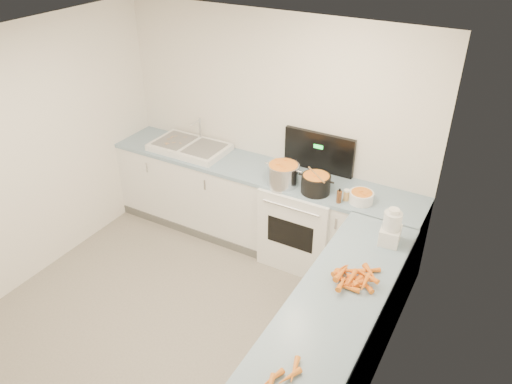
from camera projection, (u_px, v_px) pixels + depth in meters
The scene contains 19 objects.
floor at pixel (167, 338), 4.48m from camera, with size 3.50×4.00×0.00m, color gray, non-canonical shape.
ceiling at pixel (131, 63), 3.19m from camera, with size 3.50×4.00×0.00m, color white, non-canonical shape.
wall_back at pixel (273, 131), 5.33m from camera, with size 3.50×2.50×0.00m, color white, non-canonical shape.
wall_left at pixel (3, 170), 4.58m from camera, with size 4.00×2.50×0.00m, color white, non-canonical shape.
wall_right at pixel (372, 302), 3.10m from camera, with size 4.00×2.50×0.00m, color white, non-canonical shape.
counter_back at pixel (259, 206), 5.51m from camera, with size 3.50×0.62×0.94m.
counter_right at pixel (335, 340), 3.85m from camera, with size 0.62×2.20×0.94m.
stove at pixel (304, 220), 5.26m from camera, with size 0.76×0.65×1.36m.
sink at pixel (190, 147), 5.63m from camera, with size 0.86×0.52×0.31m.
steel_pot at pixel (283, 175), 4.94m from camera, with size 0.32×0.32×0.23m, color silver.
black_pot at pixel (316, 185), 4.81m from camera, with size 0.28×0.28×0.20m, color black.
wooden_spoon at pixel (316, 175), 4.75m from camera, with size 0.01×0.01×0.33m, color #AD7A47.
mixing_bowl at pixel (361, 197), 4.66m from camera, with size 0.23×0.23×0.11m, color white.
extract_bottle at pixel (339, 197), 4.65m from camera, with size 0.05×0.05×0.12m, color #593319.
spice_jar at pixel (346, 196), 4.70m from camera, with size 0.06×0.06×0.10m, color #E5B266.
food_processor at pixel (391, 228), 4.08m from camera, with size 0.18×0.21×0.33m.
carrot_pile at pixel (353, 278), 3.70m from camera, with size 0.35×0.42×0.09m.
peeled_carrots at pixel (282, 377), 2.96m from camera, with size 0.18×0.36×0.04m.
peelings at pixel (173, 141), 5.68m from camera, with size 0.22×0.29×0.01m.
Camera 1 is at (2.26, -2.36, 3.43)m, focal length 35.00 mm.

